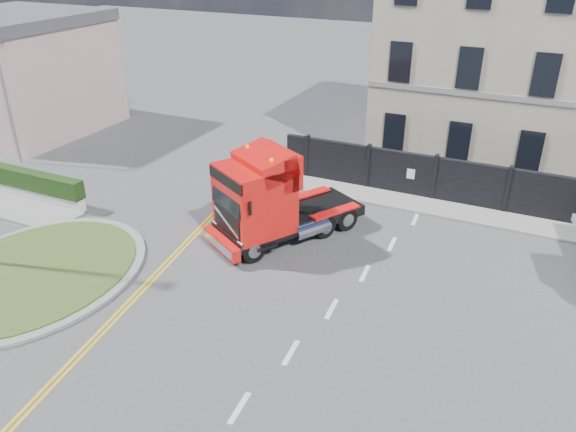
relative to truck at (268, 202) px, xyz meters
The scene contains 9 objects.
ground 3.22m from the truck, 72.82° to the right, with size 120.00×120.00×0.00m, color #424244.
traffic_island 8.52m from the truck, 137.46° to the right, with size 6.80×6.80×0.17m.
hedge_wall 12.26m from the truck, behind, with size 8.00×0.55×1.35m.
seaside_bldg_pink 20.24m from the truck, 161.72° to the left, with size 8.00×8.00×6.00m, color #B89A90.
hoarding_fence 9.74m from the truck, 40.65° to the left, with size 18.80×0.25×2.00m.
georgian_building 15.98m from the truck, 63.74° to the left, with size 12.30×10.30×12.80m.
pavement_far 8.86m from the truck, 38.52° to the left, with size 20.00×1.60×0.12m, color gray.
truck is the anchor object (origin of this frame).
lamppost_slim 15.46m from the truck, behind, with size 0.27×0.54×6.59m.
Camera 1 is at (7.85, -13.95, 10.54)m, focal length 35.00 mm.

